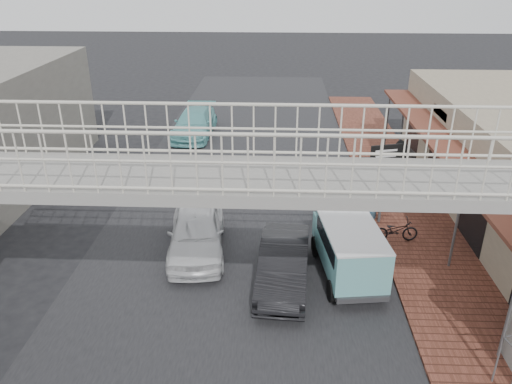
# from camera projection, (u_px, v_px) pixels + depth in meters

# --- Properties ---
(ground) EXTENTS (120.00, 120.00, 0.00)m
(ground) POSITION_uv_depth(u_px,v_px,m) (231.00, 281.00, 15.33)
(ground) COLOR black
(ground) RESTS_ON ground
(road_strip) EXTENTS (10.00, 60.00, 0.01)m
(road_strip) POSITION_uv_depth(u_px,v_px,m) (231.00, 280.00, 15.33)
(road_strip) COLOR black
(road_strip) RESTS_ON ground
(sidewalk) EXTENTS (3.00, 40.00, 0.10)m
(sidewalk) POSITION_uv_depth(u_px,v_px,m) (420.00, 235.00, 17.76)
(sidewalk) COLOR brown
(sidewalk) RESTS_ON ground
(footbridge) EXTENTS (16.40, 2.40, 6.34)m
(footbridge) POSITION_uv_depth(u_px,v_px,m) (210.00, 265.00, 10.37)
(footbridge) COLOR gray
(footbridge) RESTS_ON ground
(white_hatchback) EXTENTS (2.26, 4.64, 1.53)m
(white_hatchback) POSITION_uv_depth(u_px,v_px,m) (197.00, 231.00, 16.63)
(white_hatchback) COLOR silver
(white_hatchback) RESTS_ON ground
(dark_sedan) EXTENTS (1.71, 4.20, 1.36)m
(dark_sedan) POSITION_uv_depth(u_px,v_px,m) (283.00, 264.00, 14.95)
(dark_sedan) COLOR black
(dark_sedan) RESTS_ON ground
(angkot_curb) EXTENTS (2.19, 4.41, 1.20)m
(angkot_curb) POSITION_uv_depth(u_px,v_px,m) (346.00, 187.00, 20.22)
(angkot_curb) COLOR #7DB8D8
(angkot_curb) RESTS_ON ground
(angkot_far) EXTENTS (2.22, 5.03, 1.44)m
(angkot_far) POSITION_uv_depth(u_px,v_px,m) (194.00, 123.00, 27.87)
(angkot_far) COLOR #6CBABC
(angkot_far) RESTS_ON ground
(angkot_van) EXTENTS (2.06, 3.79, 1.77)m
(angkot_van) POSITION_uv_depth(u_px,v_px,m) (349.00, 245.00, 15.09)
(angkot_van) COLOR black
(angkot_van) RESTS_ON ground
(motorcycle_near) EXTENTS (1.61, 0.68, 0.82)m
(motorcycle_near) POSITION_uv_depth(u_px,v_px,m) (395.00, 230.00, 17.16)
(motorcycle_near) COLOR black
(motorcycle_near) RESTS_ON sidewalk
(motorcycle_far) EXTENTS (1.94, 0.63, 1.15)m
(motorcycle_far) POSITION_uv_depth(u_px,v_px,m) (365.00, 165.00, 22.27)
(motorcycle_far) COLOR black
(motorcycle_far) RESTS_ON sidewalk
(arrow_sign) EXTENTS (1.89, 1.25, 3.14)m
(arrow_sign) POSITION_uv_depth(u_px,v_px,m) (407.00, 157.00, 17.68)
(arrow_sign) COLOR #59595B
(arrow_sign) RESTS_ON sidewalk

